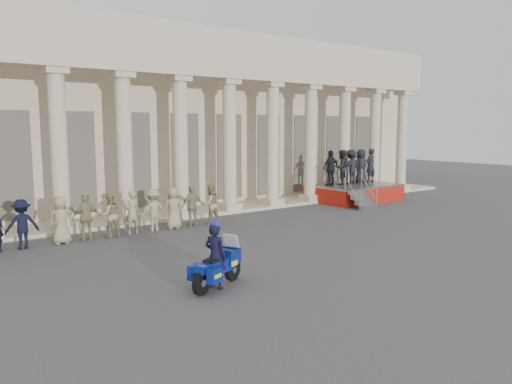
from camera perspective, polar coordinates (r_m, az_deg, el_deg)
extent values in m
plane|color=#404043|center=(15.50, 1.51, -7.82)|extent=(90.00, 90.00, 0.00)
cube|color=#C2AE91|center=(28.30, -17.79, 7.93)|extent=(40.00, 10.00, 9.00)
cube|color=#C2AE91|center=(22.88, -12.27, -2.82)|extent=(40.00, 2.60, 0.15)
cube|color=#C2AE91|center=(21.97, -11.87, 14.37)|extent=(35.80, 1.00, 1.00)
cube|color=#C2AE91|center=(22.14, -11.95, 17.19)|extent=(35.80, 1.00, 1.20)
cube|color=#C2AE91|center=(20.80, -21.20, -3.54)|extent=(0.90, 0.90, 0.30)
cylinder|color=#C2AE91|center=(20.47, -21.58, 4.60)|extent=(0.64, 0.64, 5.60)
cube|color=#C2AE91|center=(20.56, -21.98, 12.75)|extent=(0.85, 0.85, 0.24)
cube|color=#C2AE91|center=(21.61, -14.55, -2.88)|extent=(0.90, 0.90, 0.30)
cylinder|color=#C2AE91|center=(21.30, -14.80, 4.96)|extent=(0.64, 0.64, 5.60)
cube|color=#C2AE91|center=(21.39, -15.07, 12.80)|extent=(0.85, 0.85, 0.24)
cube|color=#C2AE91|center=(22.70, -8.46, -2.23)|extent=(0.90, 0.90, 0.30)
cylinder|color=#C2AE91|center=(22.40, -8.60, 5.23)|extent=(0.64, 0.64, 5.60)
cube|color=#C2AE91|center=(22.49, -8.75, 12.68)|extent=(0.85, 0.85, 0.24)
cube|color=#C2AE91|center=(24.02, -2.99, -1.63)|extent=(0.90, 0.90, 0.30)
cylinder|color=#C2AE91|center=(23.74, -3.04, 5.42)|extent=(0.64, 0.64, 5.60)
cube|color=#C2AE91|center=(23.82, -3.09, 12.46)|extent=(0.85, 0.85, 0.24)
cube|color=#C2AE91|center=(25.54, 1.86, -1.09)|extent=(0.90, 0.90, 0.30)
cylinder|color=#C2AE91|center=(25.27, 1.89, 5.54)|extent=(0.64, 0.64, 5.60)
cube|color=#C2AE91|center=(25.35, 1.92, 12.16)|extent=(0.85, 0.85, 0.24)
cube|color=#C2AE91|center=(27.22, 6.14, -0.60)|extent=(0.90, 0.90, 0.30)
cylinder|color=#C2AE91|center=(26.97, 6.23, 5.62)|extent=(0.64, 0.64, 5.60)
cube|color=#C2AE91|center=(27.04, 6.32, 11.82)|extent=(0.85, 0.85, 0.24)
cube|color=#C2AE91|center=(29.04, 9.91, -0.16)|extent=(0.90, 0.90, 0.30)
cylinder|color=#C2AE91|center=(28.80, 10.04, 5.66)|extent=(0.64, 0.64, 5.60)
cube|color=#C2AE91|center=(28.87, 10.17, 11.46)|extent=(0.85, 0.85, 0.24)
cube|color=#C2AE91|center=(30.97, 13.22, 0.22)|extent=(0.90, 0.90, 0.30)
cylinder|color=#C2AE91|center=(30.75, 13.38, 5.68)|extent=(0.64, 0.64, 5.60)
cube|color=#C2AE91|center=(30.81, 13.55, 11.11)|extent=(0.85, 0.85, 0.24)
cube|color=#C2AE91|center=(32.99, 16.13, 0.55)|extent=(0.90, 0.90, 0.30)
cylinder|color=#C2AE91|center=(32.78, 16.32, 5.68)|extent=(0.64, 0.64, 5.60)
cube|color=#C2AE91|center=(32.84, 16.50, 10.77)|extent=(0.85, 0.85, 0.24)
cube|color=black|center=(22.19, -26.12, 2.73)|extent=(1.30, 0.12, 4.20)
cube|color=black|center=(22.81, -19.69, 3.15)|extent=(1.30, 0.12, 4.20)
cube|color=black|center=(23.70, -13.67, 3.52)|extent=(1.30, 0.12, 4.20)
cube|color=black|center=(24.83, -8.13, 3.82)|extent=(1.30, 0.12, 4.20)
cube|color=black|center=(26.17, -3.12, 4.07)|extent=(1.30, 0.12, 4.20)
cube|color=black|center=(27.69, 1.38, 4.26)|extent=(1.30, 0.12, 4.20)
cube|color=black|center=(29.37, 5.38, 4.41)|extent=(1.30, 0.12, 4.20)
cube|color=black|center=(31.17, 8.95, 4.52)|extent=(1.30, 0.12, 4.20)
cube|color=black|center=(33.07, 12.11, 4.61)|extent=(1.30, 0.12, 4.20)
imported|color=black|center=(18.49, -25.18, -3.35)|extent=(1.09, 0.63, 1.69)
imported|color=gray|center=(18.78, -21.37, -3.00)|extent=(0.82, 0.54, 1.69)
imported|color=gray|center=(19.02, -18.84, -2.76)|extent=(0.99, 0.41, 1.69)
imported|color=gray|center=(19.30, -16.37, -2.52)|extent=(0.82, 0.64, 1.69)
imported|color=gray|center=(19.61, -13.97, -2.28)|extent=(0.62, 0.40, 1.69)
imported|color=gray|center=(19.96, -11.66, -2.05)|extent=(1.09, 0.63, 1.69)
imported|color=gray|center=(20.34, -9.43, -1.82)|extent=(0.82, 0.54, 1.69)
imported|color=gray|center=(20.75, -7.29, -1.60)|extent=(0.99, 0.41, 1.69)
imported|color=gray|center=(21.19, -5.23, -1.38)|extent=(0.82, 0.64, 1.69)
cube|color=gray|center=(28.25, 11.10, 0.81)|extent=(4.65, 3.32, 0.10)
cube|color=maroon|center=(27.25, 13.62, -0.50)|extent=(4.65, 0.04, 0.84)
cube|color=maroon|center=(26.66, 7.74, -0.53)|extent=(0.04, 3.32, 0.84)
cube|color=maroon|center=(30.05, 14.03, 0.21)|extent=(0.04, 3.32, 0.84)
cube|color=gray|center=(25.40, 12.71, -1.73)|extent=(1.10, 0.28, 0.24)
cube|color=gray|center=(25.54, 12.25, -1.13)|extent=(1.10, 0.28, 0.24)
cube|color=gray|center=(25.69, 11.80, -0.54)|extent=(1.10, 0.28, 0.24)
cube|color=gray|center=(25.85, 11.34, 0.05)|extent=(1.10, 0.28, 0.24)
cylinder|color=gray|center=(29.30, 8.79, 2.17)|extent=(4.65, 0.04, 0.04)
imported|color=black|center=(27.14, 8.56, 2.73)|extent=(1.12, 0.47, 1.91)
imported|color=black|center=(27.71, 9.73, 2.80)|extent=(0.93, 0.72, 1.91)
imported|color=black|center=(28.29, 10.85, 2.87)|extent=(1.23, 0.71, 1.91)
imported|color=black|center=(28.89, 11.92, 2.93)|extent=(0.93, 0.61, 1.91)
imported|color=black|center=(29.49, 12.95, 2.99)|extent=(0.70, 0.46, 1.91)
cylinder|color=black|center=(13.49, -2.71, -8.81)|extent=(0.61, 0.35, 0.61)
cylinder|color=black|center=(12.41, -6.25, -10.30)|extent=(0.61, 0.35, 0.61)
cube|color=navy|center=(12.90, -4.29, -8.35)|extent=(1.12, 0.76, 0.35)
cube|color=navy|center=(13.23, -3.16, -7.28)|extent=(0.65, 0.64, 0.41)
cube|color=silver|center=(13.28, -3.15, -8.16)|extent=(0.29, 0.33, 0.11)
cube|color=#B2BFCC|center=(13.28, -2.79, -5.83)|extent=(0.34, 0.46, 0.49)
cube|color=black|center=(12.71, -4.78, -7.74)|extent=(0.67, 0.52, 0.09)
cube|color=navy|center=(12.34, -6.14, -8.75)|extent=(0.42, 0.41, 0.20)
cube|color=navy|center=(12.29, -4.76, -9.47)|extent=(0.46, 0.35, 0.37)
cube|color=#CBDF0B|center=(12.29, -4.76, -9.47)|extent=(0.34, 0.31, 0.09)
cube|color=navy|center=(12.62, -6.97, -9.04)|extent=(0.46, 0.35, 0.37)
cube|color=#CBDF0B|center=(12.62, -6.97, -9.04)|extent=(0.34, 0.31, 0.09)
cylinder|color=silver|center=(12.75, -6.30, -9.94)|extent=(0.54, 0.30, 0.09)
cylinder|color=black|center=(13.17, -3.16, -6.35)|extent=(0.28, 0.61, 0.03)
imported|color=black|center=(12.72, -4.66, -7.31)|extent=(0.61, 0.72, 1.68)
sphere|color=navy|center=(12.54, -4.70, -3.80)|extent=(0.28, 0.28, 0.28)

